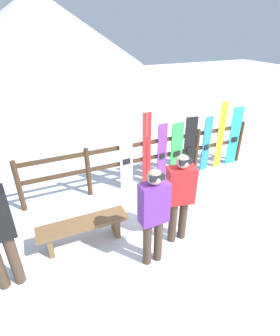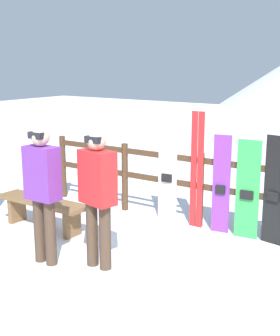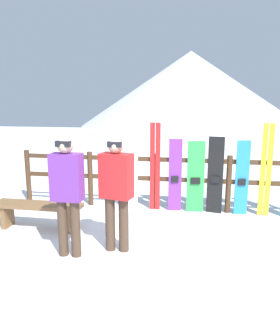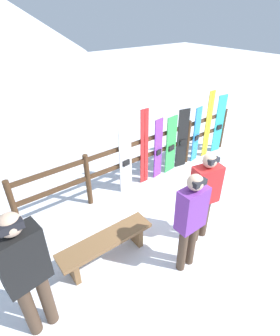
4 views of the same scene
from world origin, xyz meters
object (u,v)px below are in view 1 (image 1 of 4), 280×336
snowboard_blue (206,144)px  ski_pair_yellow (221,136)px  person_red (180,194)px  bench (83,227)px  snowboard_white (126,158)px  snowboard_green (176,151)px  snowboard_cyan (234,137)px  snowboard_black_stripe (190,147)px  person_purple (154,212)px  ski_pair_red (147,150)px  snowboard_purple (162,153)px

snowboard_blue → ski_pair_yellow: size_ratio=0.82×
person_red → ski_pair_yellow: bearing=38.9°
bench → ski_pair_yellow: ski_pair_yellow is taller
person_red → snowboard_white: bearing=95.9°
snowboard_green → snowboard_cyan: (1.69, 0.00, 0.08)m
ski_pair_yellow → snowboard_green: bearing=-179.8°
person_red → snowboard_black_stripe: (1.42, 1.86, -0.21)m
person_purple → snowboard_black_stripe: person_purple is taller
snowboard_blue → snowboard_cyan: (0.85, 0.00, 0.07)m
person_red → snowboard_cyan: 3.33m
snowboard_black_stripe → snowboard_cyan: size_ratio=0.95×
snowboard_white → person_purple: bearing=-100.8°
ski_pair_red → snowboard_purple: bearing=-0.5°
person_purple → snowboard_green: size_ratio=1.20×
snowboard_green → snowboard_black_stripe: (0.36, 0.00, 0.04)m
ski_pair_red → snowboard_purple: 0.41m
snowboard_white → snowboard_green: snowboard_white is taller
bench → person_red: person_red is taller
bench → snowboard_black_stripe: (2.89, 1.32, 0.39)m
person_purple → snowboard_black_stripe: 2.94m
snowboard_black_stripe → ski_pair_yellow: (0.89, 0.00, 0.13)m
person_purple → bench: bearing=137.1°
bench → snowboard_cyan: bearing=17.3°
bench → snowboard_white: 1.88m
snowboard_green → snowboard_white: bearing=180.0°
bench → ski_pair_red: (1.76, 1.32, 0.51)m
snowboard_black_stripe → snowboard_blue: size_ratio=1.04×
snowboard_blue → snowboard_black_stripe: bearing=180.0°
ski_pair_yellow → bench: bearing=-160.7°
person_purple → snowboard_black_stripe: bearing=46.5°
bench → person_red: bearing=-20.2°
ski_pair_red → snowboard_blue: bearing=-0.1°
bench → snowboard_cyan: 4.45m
person_purple → snowboard_cyan: person_purple is taller
snowboard_white → snowboard_black_stripe: size_ratio=1.03×
ski_pair_red → ski_pair_yellow: ski_pair_yellow is taller
person_purple → ski_pair_yellow: ski_pair_yellow is taller
snowboard_white → snowboard_blue: snowboard_white is taller
snowboard_purple → person_red: bearing=-110.0°
snowboard_white → ski_pair_red: bearing=0.4°
person_purple → person_red: (0.60, 0.27, -0.03)m
bench → ski_pair_red: size_ratio=0.88×
snowboard_purple → ski_pair_yellow: bearing=0.1°
snowboard_black_stripe → snowboard_cyan: 1.33m
person_purple → ski_pair_red: (0.89, 2.13, -0.11)m
person_purple → snowboard_purple: person_purple is taller
snowboard_white → snowboard_blue: size_ratio=1.07×
person_purple → ski_pair_yellow: (2.90, 2.13, -0.10)m
snowboard_white → snowboard_purple: 0.87m
snowboard_black_stripe → snowboard_blue: bearing=-0.0°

